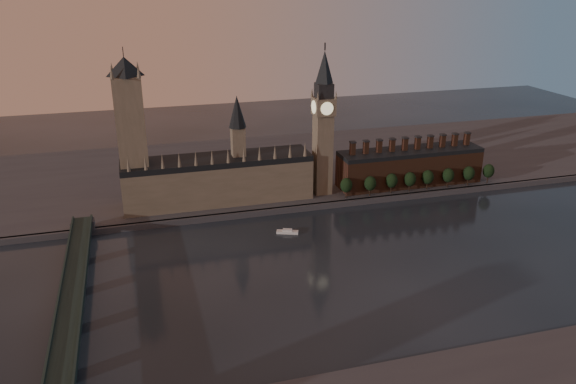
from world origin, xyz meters
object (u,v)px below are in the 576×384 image
Objects in this scene: victoria_tower at (131,130)px; westminster_bridge at (72,302)px; river_boat at (287,232)px; big_ben at (323,122)px.

victoria_tower reaches higher than westminster_bridge.
victoria_tower is at bearing 73.44° from westminster_bridge.
victoria_tower is 7.57× the size of river_boat.
victoria_tower is 130.12m from big_ben.
victoria_tower reaches higher than big_ben.
river_boat is (124.18, 60.58, -6.38)m from westminster_bridge.
river_boat is (-40.82, -52.12, -55.78)m from big_ben.
westminster_bridge is (-35.00, -117.70, -51.65)m from victoria_tower.
victoria_tower is at bearing 168.18° from river_boat.
victoria_tower is 1.01× the size of big_ben.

